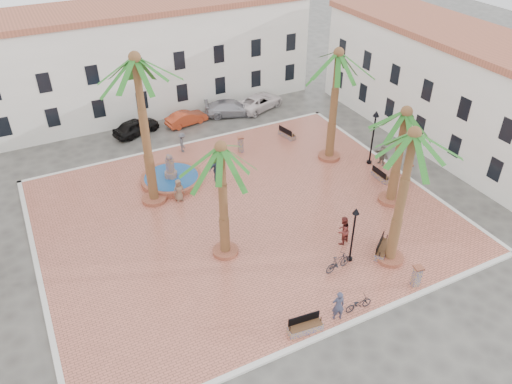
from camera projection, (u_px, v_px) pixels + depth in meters
ground at (243, 215)px, 33.54m from camera, size 120.00×120.00×0.00m
plaza at (243, 215)px, 33.50m from camera, size 26.00×22.00×0.15m
kerb_n at (186, 144)px, 41.60m from camera, size 26.30×0.30×0.16m
kerb_s at (336, 330)px, 25.39m from camera, size 26.30×0.30×0.16m
kerb_e at (395, 169)px, 38.36m from camera, size 0.30×22.30×0.16m
kerb_w at (39, 276)px, 28.63m from camera, size 0.30×22.30×0.16m
building_north at (147, 57)px, 45.59m from camera, size 30.40×7.40×9.50m
building_east at (456, 89)px, 39.96m from camera, size 7.40×26.40×9.00m
fountain at (171, 178)px, 36.56m from camera, size 4.46×4.46×2.31m
palm_nw at (137, 74)px, 29.60m from camera, size 5.59×5.59×10.57m
palm_sw at (221, 161)px, 26.60m from camera, size 5.09×5.09×7.63m
palm_s at (411, 149)px, 25.48m from camera, size 5.29×5.29×8.79m
palm_e at (404, 125)px, 31.39m from camera, size 5.60×5.60×7.15m
palm_ne at (338, 66)px, 35.37m from camera, size 5.61×5.61×8.88m
bench_s at (305, 327)px, 25.10m from camera, size 1.86×0.75×0.96m
bench_se at (382, 249)px, 30.03m from camera, size 1.84×1.58×0.99m
bench_e at (380, 176)px, 36.89m from camera, size 0.52×1.63×0.86m
bench_ne at (287, 134)px, 42.33m from camera, size 0.86×1.78×0.90m
lamppost_s at (354, 226)px, 28.23m from camera, size 0.41×0.41×3.80m
lamppost_e at (374, 128)px, 37.23m from camera, size 0.48×0.48×4.45m
bollard_se at (417, 276)px, 27.52m from camera, size 0.57×0.57×1.37m
bollard_n at (241, 144)px, 40.03m from camera, size 0.56×0.56×1.33m
bollard_e at (407, 173)px, 36.28m from camera, size 0.58×0.58×1.47m
litter_bin at (389, 256)px, 29.45m from camera, size 0.33×0.33×0.64m
cyclist_a at (338, 305)px, 25.44m from camera, size 0.77×0.61×1.86m
bicycle_a at (359, 304)px, 26.23m from camera, size 1.60×0.61×0.83m
cyclist_b at (343, 230)px, 30.44m from camera, size 1.12×0.99×1.92m
bicycle_b at (338, 262)px, 28.68m from camera, size 1.85×0.75×1.08m
pedestrian_fountain_a at (179, 190)px, 34.30m from camera, size 0.85×0.59×1.65m
pedestrian_fountain_b at (216, 170)px, 36.28m from camera, size 1.17×0.57×1.93m
pedestrian_north at (182, 142)px, 39.96m from camera, size 0.77×1.16×1.66m
pedestrian_east at (382, 155)px, 38.38m from camera, size 0.55×1.48×1.57m
car_black at (136, 127)px, 42.89m from camera, size 4.43×2.97×1.40m
car_red at (186, 118)px, 44.44m from camera, size 3.94×1.94×1.24m
car_silver at (231, 108)px, 45.99m from camera, size 5.29×3.42×1.43m
car_white at (260, 102)px, 47.21m from camera, size 5.44×3.84×1.38m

